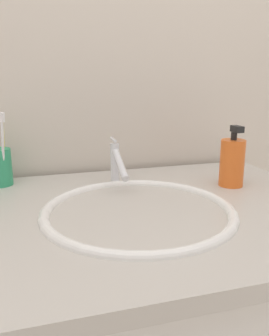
{
  "coord_description": "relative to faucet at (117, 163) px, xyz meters",
  "views": [
    {
      "loc": [
        -0.19,
        -0.69,
        1.11
      ],
      "look_at": [
        0.01,
        0.01,
        0.92
      ],
      "focal_mm": 36.93,
      "sensor_mm": 36.0,
      "label": 1
    }
  ],
  "objects": [
    {
      "name": "faucet",
      "position": [
        0.0,
        0.0,
        0.0
      ],
      "size": [
        0.02,
        0.16,
        0.12
      ],
      "color": "silver",
      "rests_on": "sink_basin"
    },
    {
      "name": "toothbrush_yellow",
      "position": [
        -0.29,
        0.11,
        0.05
      ],
      "size": [
        0.02,
        0.03,
        0.19
      ],
      "color": "yellow",
      "rests_on": "toothbrush_cup"
    },
    {
      "name": "sink_basin",
      "position": [
        -0.0,
        -0.2,
        -0.1
      ],
      "size": [
        0.42,
        0.42,
        0.1
      ],
      "color": "white",
      "rests_on": "vanity_counter"
    },
    {
      "name": "soap_dispenser",
      "position": [
        0.29,
        -0.09,
        0.0
      ],
      "size": [
        0.06,
        0.06,
        0.16
      ],
      "color": "orange",
      "rests_on": "vanity_counter"
    },
    {
      "name": "tiled_wall_back",
      "position": [
        -0.01,
        0.19,
        0.31
      ],
      "size": [
        2.19,
        0.04,
        2.4
      ],
      "primitive_type": "cube",
      "color": "beige",
      "rests_on": "ground"
    },
    {
      "name": "toothbrush_white",
      "position": [
        -0.28,
        0.06,
        0.05
      ],
      "size": [
        0.02,
        0.03,
        0.19
      ],
      "color": "white",
      "rests_on": "toothbrush_cup"
    }
  ]
}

